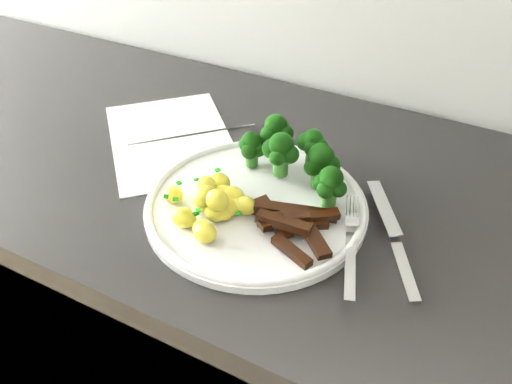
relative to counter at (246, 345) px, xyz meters
The scene contains 8 objects.
counter is the anchor object (origin of this frame).
recipe_paper 0.46m from the counter, behind, with size 0.32×0.32×0.00m.
plate 0.45m from the counter, 49.76° to the right, with size 0.30×0.30×0.02m.
broccoli 0.50m from the counter, ahead, with size 0.18×0.12×0.08m.
potatoes 0.48m from the counter, 81.48° to the right, with size 0.13×0.12×0.05m.
beef_strips 0.48m from the counter, 37.64° to the right, with size 0.13×0.11×0.03m.
fork 0.51m from the counter, 26.12° to the right, with size 0.07×0.18×0.02m.
knife 0.52m from the counter, 14.41° to the right, with size 0.12×0.19×0.02m.
Camera 1 is at (0.27, 1.14, 1.33)m, focal length 36.16 mm.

